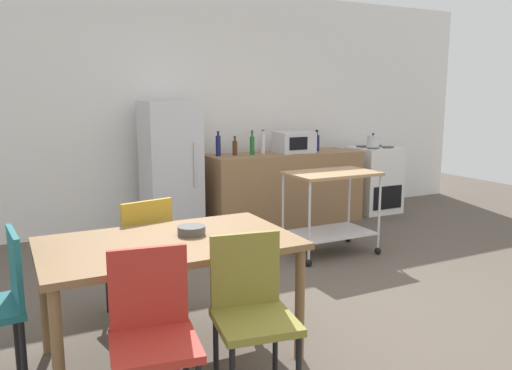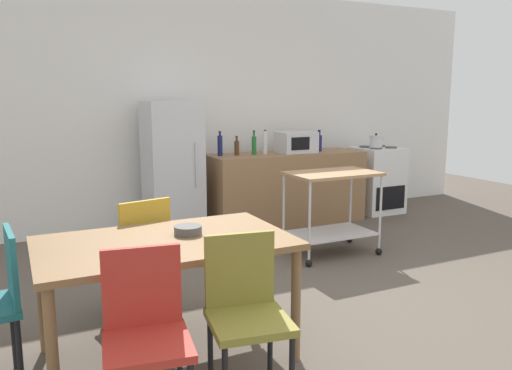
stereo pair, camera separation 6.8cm
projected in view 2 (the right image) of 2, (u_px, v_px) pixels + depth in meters
ground_plane at (351, 312)px, 3.81m from camera, size 12.00×12.00×0.00m
back_wall at (202, 108)px, 6.39m from camera, size 8.40×0.12×2.90m
kitchen_counter at (286, 188)px, 6.42m from camera, size 2.00×0.64×0.90m
dining_table at (165, 252)px, 3.07m from camera, size 1.50×0.90×0.75m
chair_mustard at (139, 248)px, 3.67m from camera, size 0.48×0.48×0.89m
chair_olive at (246, 308)px, 2.64m from camera, size 0.46×0.46×0.89m
chair_red at (146, 329)px, 2.40m from camera, size 0.46×0.46×0.89m
stove_oven at (377, 180)px, 7.07m from camera, size 0.60×0.61×0.92m
refrigerator at (173, 169)px, 5.83m from camera, size 0.60×0.63×1.55m
kitchen_cart at (332, 199)px, 5.14m from camera, size 0.91×0.57×0.85m
bottle_soy_sauce at (220, 145)px, 6.01m from camera, size 0.06×0.06×0.29m
bottle_wine at (237, 148)px, 6.08m from camera, size 0.06×0.06×0.23m
bottle_hot_sauce at (254, 145)px, 6.13m from camera, size 0.06×0.06×0.29m
bottle_sparkling_water at (265, 143)px, 6.24m from camera, size 0.06×0.06×0.29m
microwave at (296, 142)px, 6.36m from camera, size 0.46×0.35×0.26m
bottle_vinegar at (319, 142)px, 6.54m from camera, size 0.08×0.08×0.27m
fruit_bowl at (188, 230)px, 3.17m from camera, size 0.17×0.17×0.06m
kettle at (376, 141)px, 6.83m from camera, size 0.24×0.17×0.19m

